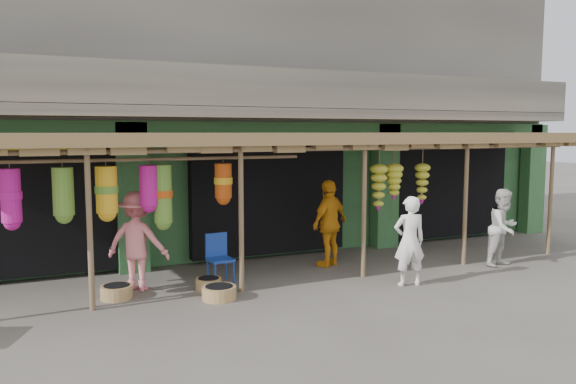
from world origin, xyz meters
name	(u,v)px	position (x,y,z in m)	size (l,w,h in m)	color
ground	(313,280)	(0.00, 0.00, 0.00)	(80.00, 80.00, 0.00)	#514C47
building	(230,110)	(0.00, 4.87, 3.37)	(16.40, 6.80, 7.00)	gray
awning	(288,144)	(-0.16, 0.80, 2.57)	(14.00, 2.70, 2.79)	brown
blue_chair	(219,255)	(-1.66, 0.64, 0.51)	(0.47, 0.48, 0.91)	#18389C
basket_left	(117,292)	(-3.57, 0.29, 0.11)	(0.54, 0.54, 0.22)	#976844
basket_mid	(219,293)	(-2.00, -0.47, 0.11)	(0.58, 0.58, 0.22)	#8F5E40
basket_right	(209,284)	(-2.00, 0.16, 0.11)	(0.46, 0.46, 0.21)	olive
person_front	(409,241)	(1.44, -1.06, 0.83)	(0.60, 0.40, 1.65)	white
person_right	(504,228)	(4.16, -0.63, 0.81)	(0.79, 0.62, 1.63)	silver
person_vendor	(330,223)	(0.83, 0.85, 0.91)	(1.07, 0.44, 1.82)	orange
person_shopper	(138,241)	(-3.13, 0.68, 0.88)	(1.14, 0.66, 1.77)	pink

